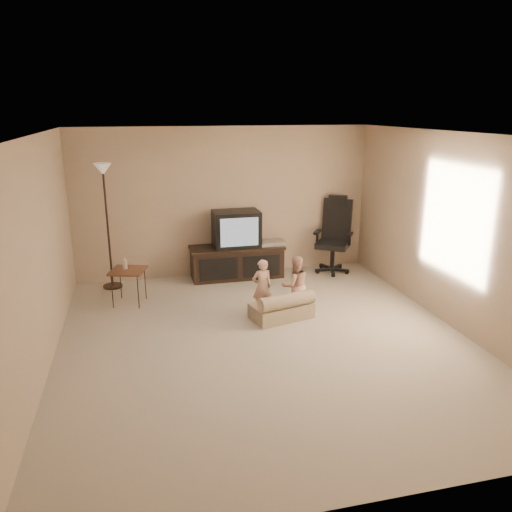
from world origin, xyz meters
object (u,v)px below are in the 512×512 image
at_px(side_table, 128,271).
at_px(child_sofa, 283,308).
at_px(toddler_right, 295,285).
at_px(office_chair, 334,245).
at_px(floor_lamp, 105,199).
at_px(toddler_left, 262,287).
at_px(tv_stand, 237,250).

bearing_deg(side_table, child_sofa, -27.94).
bearing_deg(side_table, toddler_right, -22.85).
bearing_deg(side_table, office_chair, 11.86).
bearing_deg(child_sofa, side_table, 138.07).
xyz_separation_m(side_table, floor_lamp, (-0.27, 0.77, 0.94)).
relative_size(side_table, toddler_right, 0.84).
relative_size(floor_lamp, toddler_right, 2.34).
height_order(office_chair, child_sofa, office_chair).
xyz_separation_m(side_table, child_sofa, (2.04, -1.08, -0.34)).
height_order(side_table, floor_lamp, floor_lamp).
relative_size(floor_lamp, child_sofa, 2.20).
distance_m(office_chair, toddler_left, 2.31).
xyz_separation_m(toddler_left, toddler_right, (0.44, -0.12, 0.03)).
bearing_deg(child_sofa, floor_lamp, 127.22).
relative_size(office_chair, floor_lamp, 0.67).
xyz_separation_m(floor_lamp, child_sofa, (2.31, -1.86, -1.28)).
xyz_separation_m(side_table, toddler_right, (2.25, -0.95, -0.08)).
bearing_deg(child_sofa, toddler_right, 18.52).
relative_size(office_chair, side_table, 1.87).
xyz_separation_m(office_chair, toddler_left, (-1.70, -1.57, -0.08)).
bearing_deg(office_chair, toddler_left, -102.67).
relative_size(office_chair, child_sofa, 1.47).
xyz_separation_m(tv_stand, office_chair, (1.72, -0.08, 0.00)).
height_order(office_chair, floor_lamp, floor_lamp).
height_order(toddler_left, toddler_right, toddler_right).
xyz_separation_m(office_chair, side_table, (-3.50, -0.74, 0.03)).
bearing_deg(toddler_left, office_chair, -144.63).
distance_m(tv_stand, child_sofa, 1.94).
xyz_separation_m(office_chair, floor_lamp, (-3.78, 0.04, 0.97)).
xyz_separation_m(floor_lamp, toddler_left, (2.08, -1.61, -1.05)).
bearing_deg(toddler_left, side_table, -32.02).
xyz_separation_m(tv_stand, toddler_right, (0.46, -1.77, -0.05)).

